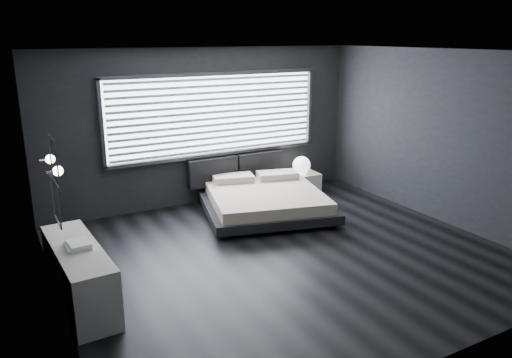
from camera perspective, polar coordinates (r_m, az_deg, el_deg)
room at (r=6.73m, az=3.52°, el=2.32°), size 6.04×6.00×2.80m
window at (r=9.11m, az=-4.57°, el=7.31°), size 4.14×0.09×1.52m
headboard at (r=9.44m, az=-2.18°, el=1.21°), size 1.96×0.16×0.52m
sconce_near at (r=5.76m, az=-21.73°, el=0.86°), size 0.18×0.11×0.11m
sconce_far at (r=6.34m, az=-22.49°, el=2.10°), size 0.18×0.11×0.11m
wall_art_upper at (r=5.11m, az=-22.10°, el=1.87°), size 0.01×0.48×0.48m
wall_art_lower at (r=5.48m, az=-21.93°, el=-2.33°), size 0.01×0.48×0.48m
bed at (r=8.65m, az=1.07°, el=-2.41°), size 2.52×2.45×0.54m
nightstand at (r=9.91m, az=5.10°, el=-0.38°), size 0.69×0.59×0.38m
orb_lamp at (r=9.78m, az=5.22°, el=1.60°), size 0.34×0.34×0.34m
dresser at (r=6.20m, az=-19.53°, el=-10.24°), size 0.58×1.76×0.70m
book_stack at (r=6.02m, az=-19.70°, el=-7.07°), size 0.27×0.36×0.07m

